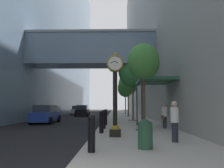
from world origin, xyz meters
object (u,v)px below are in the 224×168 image
bollard_fifth (106,117)px  pedestrian_walking (164,115)px  bollard_fourth (104,119)px  street_tree_mid_far (128,84)px  street_clock (115,90)px  trash_bin (145,133)px  car_black_mid (83,111)px  bollard_third (101,121)px  street_tree_near (143,62)px  pedestrian_by_clock (175,120)px  street_tree_mid_near (133,71)px  car_blue_near (46,114)px  car_silver_far (78,110)px  bollard_nearest (92,132)px  street_tree_far (125,88)px

bollard_fifth → pedestrian_walking: bearing=-28.8°
bollard_fourth → street_tree_mid_far: size_ratio=0.20×
street_clock → pedestrian_walking: street_clock is taller
street_clock → trash_bin: street_clock is taller
car_black_mid → bollard_third: bearing=-78.5°
street_tree_mid_far → street_clock: bearing=-95.0°
street_tree_near → bollard_fourth: bearing=161.7°
trash_bin → street_clock: bearing=109.7°
pedestrian_walking → pedestrian_by_clock: size_ratio=0.97×
bollard_fifth → street_tree_mid_near: size_ratio=0.18×
trash_bin → car_blue_near: car_blue_near is taller
bollard_fourth → car_black_mid: bearing=102.9°
car_silver_far → bollard_nearest: bearing=-79.3°
bollard_fifth → pedestrian_by_clock: (3.24, -7.63, 0.25)m
bollard_fourth → car_black_mid: 19.40m
bollard_third → street_tree_far: size_ratio=0.19×
street_tree_far → trash_bin: bearing=-91.3°
street_clock → car_blue_near: size_ratio=0.93×
street_tree_mid_far → car_black_mid: street_tree_mid_far is taller
car_blue_near → bollard_nearest: bearing=-66.3°
street_tree_mid_far → car_black_mid: bearing=161.2°
bollard_fifth → car_black_mid: car_black_mid is taller
bollard_third → trash_bin: (1.82, -4.22, -0.10)m
street_tree_mid_far → pedestrian_by_clock: street_tree_mid_far is taller
car_black_mid → bollard_nearest: bearing=-80.6°
street_tree_near → pedestrian_by_clock: (0.71, -4.38, -3.32)m
street_tree_mid_near → trash_bin: bearing=-92.8°
street_tree_mid_near → car_black_mid: bearing=121.8°
street_clock → street_tree_near: bearing=57.6°
bollard_nearest → trash_bin: 1.92m
pedestrian_by_clock → car_black_mid: size_ratio=0.41×
street_tree_mid_near → pedestrian_by_clock: 13.75m
street_tree_mid_far → car_blue_near: street_tree_mid_far is taller
street_tree_far → car_blue_near: 21.42m
street_tree_near → car_blue_near: 11.30m
street_tree_mid_near → pedestrian_by_clock: street_tree_mid_near is taller
bollard_nearest → street_tree_near: 7.75m
bollard_fifth → pedestrian_walking: 4.59m
pedestrian_walking → car_silver_far: bearing=112.2°
pedestrian_walking → pedestrian_by_clock: (-0.78, -5.42, 0.04)m
street_tree_mid_far → pedestrian_by_clock: bearing=-88.1°
bollard_nearest → street_tree_mid_far: size_ratio=0.20×
bollard_third → street_clock: bearing=-58.7°
bollard_nearest → bollard_fifth: 9.63m
pedestrian_by_clock → car_blue_near: pedestrian_by_clock is taller
street_tree_mid_far → car_silver_far: size_ratio=1.48×
bollard_third → bollard_fourth: (0.00, 2.41, 0.00)m
pedestrian_walking → pedestrian_by_clock: bearing=-98.2°
bollard_nearest → street_tree_far: (2.53, 32.50, 3.99)m
bollard_nearest → street_tree_far: 32.85m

